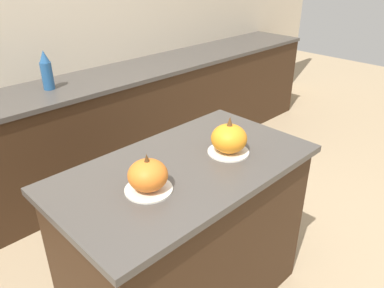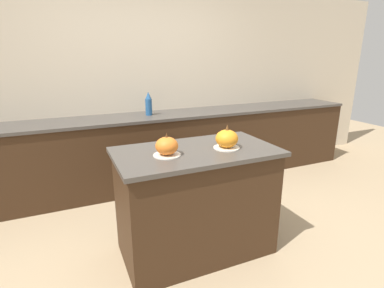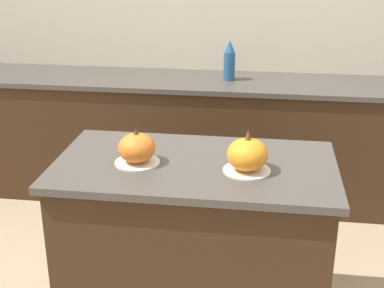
% 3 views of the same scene
% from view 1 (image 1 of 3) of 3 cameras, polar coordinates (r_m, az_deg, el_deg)
% --- Properties ---
extents(wall_back, '(8.00, 0.06, 2.50)m').
position_cam_1_polar(wall_back, '(3.18, -25.04, 14.29)').
color(wall_back, beige).
rests_on(wall_back, ground_plane).
extents(kitchen_island, '(1.29, 0.72, 0.92)m').
position_cam_1_polar(kitchen_island, '(2.06, -0.83, -14.24)').
color(kitchen_island, '#382314').
rests_on(kitchen_island, ground_plane).
extents(back_counter, '(6.00, 0.60, 0.93)m').
position_cam_1_polar(back_counter, '(3.13, -20.03, -0.41)').
color(back_counter, '#382314').
rests_on(back_counter, ground_plane).
extents(pumpkin_cake_left, '(0.21, 0.21, 0.18)m').
position_cam_1_polar(pumpkin_cake_left, '(1.59, -6.74, -4.89)').
color(pumpkin_cake_left, silver).
rests_on(pumpkin_cake_left, kitchen_island).
extents(pumpkin_cake_right, '(0.21, 0.21, 0.20)m').
position_cam_1_polar(pumpkin_cake_right, '(1.88, 5.65, 0.73)').
color(pumpkin_cake_right, silver).
rests_on(pumpkin_cake_right, kitchen_island).
extents(bottle_tall, '(0.08, 0.08, 0.29)m').
position_cam_1_polar(bottle_tall, '(2.95, -21.30, 10.33)').
color(bottle_tall, '#235184').
rests_on(bottle_tall, back_counter).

